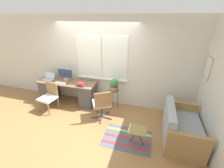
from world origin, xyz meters
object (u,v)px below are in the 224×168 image
at_px(laptop, 49,78).
at_px(office_chair_swivel, 102,104).
at_px(mouse, 68,84).
at_px(potted_plant, 114,84).
at_px(keyboard, 61,83).
at_px(couch_loveseat, 180,129).
at_px(book_stack, 81,84).
at_px(folding_stool, 138,131).
at_px(monitor, 65,74).
at_px(desk_chair_wooden, 49,96).
at_px(plant_stand, 114,92).

distance_m(laptop, office_chair_swivel, 2.13).
height_order(mouse, potted_plant, potted_plant).
height_order(keyboard, couch_loveseat, couch_loveseat).
distance_m(book_stack, potted_plant, 0.97).
bearing_deg(potted_plant, laptop, -178.33).
bearing_deg(couch_loveseat, folding_stool, 114.80).
relative_size(keyboard, mouse, 4.86).
distance_m(keyboard, mouse, 0.26).
relative_size(laptop, book_stack, 1.54).
distance_m(monitor, potted_plant, 1.66).
bearing_deg(folding_stool, book_stack, 151.20).
height_order(desk_chair_wooden, office_chair_swivel, office_chair_swivel).
relative_size(monitor, keyboard, 1.47).
xyz_separation_m(desk_chair_wooden, office_chair_swivel, (1.69, -0.01, 0.04)).
bearing_deg(mouse, desk_chair_wooden, -139.85).
relative_size(monitor, office_chair_swivel, 0.60).
relative_size(monitor, couch_loveseat, 0.42).
bearing_deg(couch_loveseat, potted_plant, 65.77).
bearing_deg(plant_stand, potted_plant, -153.43).
bearing_deg(plant_stand, desk_chair_wooden, -162.17).
height_order(mouse, book_stack, book_stack).
relative_size(office_chair_swivel, potted_plant, 2.61).
xyz_separation_m(monitor, couch_loveseat, (3.46, -0.90, -0.65)).
relative_size(book_stack, office_chair_swivel, 0.26).
bearing_deg(folding_stool, desk_chair_wooden, 166.79).
distance_m(desk_chair_wooden, folding_stool, 2.81).
height_order(monitor, couch_loveseat, monitor).
xyz_separation_m(laptop, book_stack, (1.26, -0.17, 0.01)).
distance_m(laptop, plant_stand, 2.22).
xyz_separation_m(laptop, folding_stool, (3.08, -1.18, -0.43)).
bearing_deg(potted_plant, couch_loveseat, -24.23).
bearing_deg(desk_chair_wooden, potted_plant, 25.85).
distance_m(keyboard, plant_stand, 1.69).
xyz_separation_m(office_chair_swivel, potted_plant, (0.17, 0.61, 0.32)).
bearing_deg(couch_loveseat, office_chair_swivel, 84.03).
xyz_separation_m(office_chair_swivel, couch_loveseat, (1.98, -0.21, -0.20)).
bearing_deg(desk_chair_wooden, laptop, 131.04).
distance_m(laptop, keyboard, 0.55).
bearing_deg(office_chair_swivel, book_stack, -55.09).
distance_m(book_stack, folding_stool, 2.13).
bearing_deg(desk_chair_wooden, folding_stool, -5.20).
height_order(couch_loveseat, potted_plant, potted_plant).
relative_size(book_stack, desk_chair_wooden, 0.28).
height_order(office_chair_swivel, couch_loveseat, office_chair_swivel).
relative_size(keyboard, book_stack, 1.58).
bearing_deg(desk_chair_wooden, monitor, 81.31).
height_order(book_stack, desk_chair_wooden, book_stack).
relative_size(mouse, folding_stool, 0.19).
bearing_deg(mouse, monitor, 128.13).
bearing_deg(couch_loveseat, laptop, 79.42).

